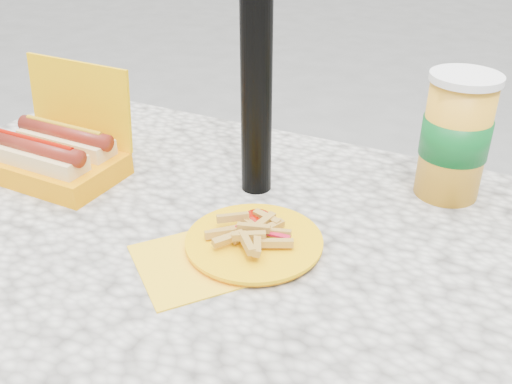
% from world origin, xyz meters
% --- Properties ---
extents(picnic_table, '(1.20, 0.80, 0.75)m').
position_xyz_m(picnic_table, '(0.00, 0.00, 0.64)').
color(picnic_table, beige).
rests_on(picnic_table, ground).
extents(hotdog_box, '(0.23, 0.17, 0.19)m').
position_xyz_m(hotdog_box, '(-0.33, 0.05, 0.79)').
color(hotdog_box, '#F9B401').
rests_on(hotdog_box, picnic_table).
extents(fries_plate, '(0.26, 0.28, 0.04)m').
position_xyz_m(fries_plate, '(0.07, -0.00, 0.76)').
color(fries_plate, yellow).
rests_on(fries_plate, picnic_table).
extents(soda_cup, '(0.11, 0.11, 0.21)m').
position_xyz_m(soda_cup, '(0.29, 0.28, 0.85)').
color(soda_cup, gold).
rests_on(soda_cup, picnic_table).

